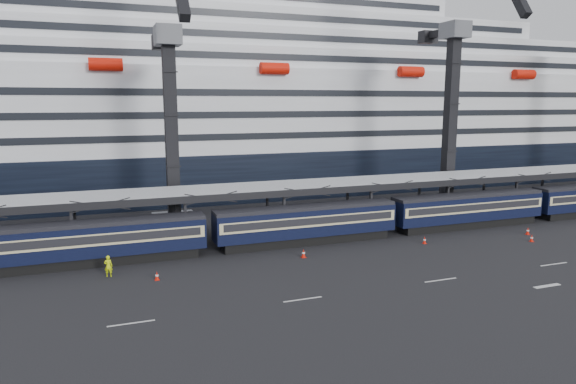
% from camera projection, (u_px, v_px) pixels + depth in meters
% --- Properties ---
extents(ground, '(260.00, 260.00, 0.00)m').
position_uv_depth(ground, '(432.00, 263.00, 45.80)').
color(ground, black).
rests_on(ground, ground).
extents(lane_markings, '(111.00, 4.27, 0.02)m').
position_uv_depth(lane_markings, '(549.00, 271.00, 43.72)').
color(lane_markings, beige).
rests_on(lane_markings, ground).
extents(train, '(133.05, 3.00, 4.05)m').
position_uv_depth(train, '(337.00, 220.00, 53.10)').
color(train, black).
rests_on(train, ground).
extents(canopy, '(130.00, 6.25, 5.53)m').
position_uv_depth(canopy, '(359.00, 183.00, 57.85)').
color(canopy, '#999CA1').
rests_on(canopy, ground).
extents(cruise_ship, '(214.09, 28.84, 34.00)m').
position_uv_depth(cruise_ship, '(264.00, 114.00, 85.86)').
color(cruise_ship, black).
rests_on(cruise_ship, ground).
extents(crane_dark_near, '(4.50, 17.75, 35.08)m').
position_uv_depth(crane_dark_near, '(172.00, 124.00, 54.18)').
color(crane_dark_near, '#484B4F').
rests_on(crane_dark_near, ground).
extents(crane_dark_mid, '(4.50, 18.24, 39.64)m').
position_uv_depth(crane_dark_mid, '(453.00, 109.00, 64.85)').
color(crane_dark_mid, '#484B4F').
rests_on(crane_dark_mid, ground).
extents(worker, '(0.72, 0.54, 1.80)m').
position_uv_depth(worker, '(108.00, 266.00, 42.12)').
color(worker, '#D8F30C').
rests_on(worker, ground).
extents(traffic_cone_b, '(0.36, 0.36, 0.73)m').
position_uv_depth(traffic_cone_b, '(157.00, 276.00, 41.41)').
color(traffic_cone_b, red).
rests_on(traffic_cone_b, ground).
extents(traffic_cone_c, '(0.41, 0.41, 0.82)m').
position_uv_depth(traffic_cone_c, '(304.00, 253.00, 47.44)').
color(traffic_cone_c, red).
rests_on(traffic_cone_c, ground).
extents(traffic_cone_d, '(0.37, 0.37, 0.73)m').
position_uv_depth(traffic_cone_d, '(425.00, 240.00, 52.12)').
color(traffic_cone_d, red).
rests_on(traffic_cone_d, ground).
extents(traffic_cone_e, '(0.38, 0.38, 0.76)m').
position_uv_depth(traffic_cone_e, '(532.00, 238.00, 52.87)').
color(traffic_cone_e, red).
rests_on(traffic_cone_e, ground).
extents(traffic_cone_f, '(0.40, 0.40, 0.81)m').
position_uv_depth(traffic_cone_f, '(528.00, 231.00, 55.72)').
color(traffic_cone_f, red).
rests_on(traffic_cone_f, ground).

